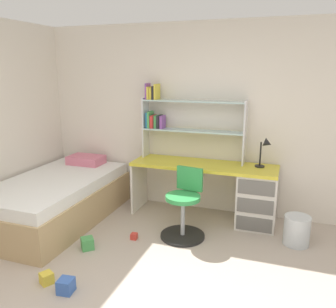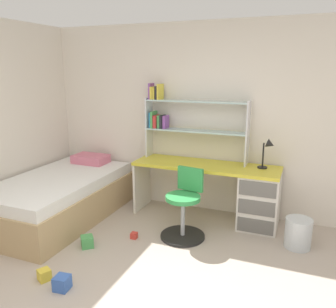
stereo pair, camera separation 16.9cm
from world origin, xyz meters
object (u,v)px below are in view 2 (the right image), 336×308
Objects in this scene: toy_block_green_2 at (87,242)px; bookshelf_hutch at (182,117)px; toy_block_red_1 at (134,235)px; toy_block_blue_3 at (62,283)px; waste_bin at (298,233)px; toy_block_yellow_0 at (44,275)px; desk_lamp at (268,149)px; swivel_chair at (184,211)px; bed_platform at (59,197)px; desk at (243,193)px.

bookshelf_hutch is at bearing 66.89° from toy_block_green_2.
toy_block_red_1 is 0.55× the size of toy_block_blue_3.
toy_block_blue_3 reaches higher than toy_block_red_1.
waste_bin is 2.66m from toy_block_yellow_0.
bookshelf_hutch is 4.13× the size of waste_bin.
toy_block_yellow_0 is (-1.75, -1.98, -0.93)m from desk_lamp.
toy_block_yellow_0 is at bearing -106.41° from bookshelf_hutch.
waste_bin is at bearing -46.45° from desk_lamp.
swivel_chair reaches higher than waste_bin.
desk_lamp is 2.37m from toy_block_green_2.
swivel_chair is 1.70m from bed_platform.
toy_block_green_2 is 0.99× the size of toy_block_blue_3.
toy_block_green_2 is (-1.48, -1.25, -0.35)m from desk.
desk_lamp is 2.98× the size of toy_block_blue_3.
toy_block_red_1 is (-1.09, -0.88, -0.38)m from desk.
toy_block_blue_3 is at bearing -97.84° from toy_block_red_1.
desk reaches higher than toy_block_yellow_0.
waste_bin is 2.61× the size of toy_block_green_2.
toy_block_blue_3 is (1.03, -1.26, -0.22)m from bed_platform.
desk_lamp is 0.48× the size of swivel_chair.
desk is at bearing -165.72° from desk_lamp.
bed_platform is at bearing -176.31° from swivel_chair.
toy_block_red_1 is at bearing -145.06° from desk_lamp.
toy_block_green_2 is at bearing -157.97° from waste_bin.
swivel_chair is at bearing 63.88° from toy_block_blue_3.
bookshelf_hutch is 12.98× the size of toy_block_yellow_0.
desk is at bearing 38.82° from toy_block_red_1.
bookshelf_hutch reaches higher than waste_bin.
waste_bin reaches higher than toy_block_red_1.
desk_lamp reaches higher than toy_block_red_1.
desk_lamp reaches higher than swivel_chair.
toy_block_red_1 is (-0.21, -1.04, -1.26)m from bookshelf_hutch.
bookshelf_hutch reaches higher than toy_block_blue_3.
desk reaches higher than toy_block_green_2.
swivel_chair is (0.30, -0.77, -0.98)m from bookshelf_hutch.
bookshelf_hutch is at bearing 175.17° from desk_lamp.
swivel_chair is at bearing 55.07° from toy_block_yellow_0.
desk_lamp is at bearing 38.93° from swivel_chair.
desk reaches higher than bed_platform.
bookshelf_hutch is 3.59× the size of desk_lamp.
toy_block_green_2 is at bearing -136.17° from toy_block_red_1.
toy_block_yellow_0 is 0.82× the size of toy_block_blue_3.
toy_block_blue_3 is at bearing -50.62° from bed_platform.
desk_lamp is 2.69m from toy_block_blue_3.
desk_lamp reaches higher than bed_platform.
desk_lamp is 1.02m from waste_bin.
desk is 5.60× the size of waste_bin.
waste_bin is 2.50m from toy_block_blue_3.
toy_block_blue_3 is at bearing -140.30° from waste_bin.
swivel_chair reaches higher than toy_block_yellow_0.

